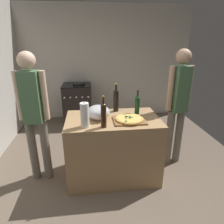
{
  "coord_description": "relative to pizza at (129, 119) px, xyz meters",
  "views": [
    {
      "loc": [
        -0.3,
        -1.59,
        1.85
      ],
      "look_at": [
        -0.01,
        0.86,
        0.93
      ],
      "focal_mm": 31.43,
      "sensor_mm": 36.0,
      "label": 1
    }
  ],
  "objects": [
    {
      "name": "counter",
      "position": [
        -0.19,
        0.11,
        -0.47
      ],
      "size": [
        1.22,
        0.74,
        0.88
      ],
      "primitive_type": "cube",
      "color": "tan",
      "rests_on": "ground_plane"
    },
    {
      "name": "person_in_red",
      "position": [
        0.78,
        0.33,
        0.1
      ],
      "size": [
        0.38,
        0.24,
        1.74
      ],
      "color": "slate",
      "rests_on": "ground_plane"
    },
    {
      "name": "pizza",
      "position": [
        0.0,
        0.0,
        0.0
      ],
      "size": [
        0.36,
        0.36,
        0.03
      ],
      "color": "tan",
      "rests_on": "cutting_board"
    },
    {
      "name": "mixing_bowl",
      "position": [
        -0.38,
        0.12,
        0.06
      ],
      "size": [
        0.3,
        0.3,
        0.18
      ],
      "color": "#B2B2B7",
      "rests_on": "counter"
    },
    {
      "name": "paper_towel_roll",
      "position": [
        -0.55,
        -0.11,
        0.12
      ],
      "size": [
        0.1,
        0.1,
        0.3
      ],
      "color": "white",
      "rests_on": "counter"
    },
    {
      "name": "ground_plane",
      "position": [
        -0.19,
        0.92,
        -0.92
      ],
      "size": [
        4.26,
        3.74,
        0.02
      ],
      "primitive_type": "cube",
      "color": "#6B5B4C"
    },
    {
      "name": "wine_bottle_dark",
      "position": [
        0.15,
        0.22,
        0.11
      ],
      "size": [
        0.07,
        0.07,
        0.33
      ],
      "color": "#143819",
      "rests_on": "counter"
    },
    {
      "name": "wine_bottle_amber",
      "position": [
        -0.34,
        -0.15,
        0.13
      ],
      "size": [
        0.07,
        0.07,
        0.38
      ],
      "color": "#331E0F",
      "rests_on": "counter"
    },
    {
      "name": "wine_bottle_clear",
      "position": [
        -0.12,
        0.39,
        0.14
      ],
      "size": [
        0.07,
        0.07,
        0.4
      ],
      "color": "black",
      "rests_on": "counter"
    },
    {
      "name": "stove",
      "position": [
        -0.77,
        2.14,
        -0.46
      ],
      "size": [
        0.63,
        0.59,
        0.94
      ],
      "color": "black",
      "rests_on": "ground_plane"
    },
    {
      "name": "person_in_stripes",
      "position": [
        -1.19,
        0.17,
        0.09
      ],
      "size": [
        0.39,
        0.21,
        1.73
      ],
      "color": "slate",
      "rests_on": "ground_plane"
    },
    {
      "name": "kitchen_wall_rear",
      "position": [
        -0.19,
        2.54,
        0.39
      ],
      "size": [
        4.26,
        0.1,
        2.6
      ],
      "primitive_type": "cube",
      "color": "beige",
      "rests_on": "ground_plane"
    },
    {
      "name": "cutting_board",
      "position": [
        0.0,
        -0.0,
        -0.02
      ],
      "size": [
        0.4,
        0.32,
        0.02
      ],
      "primitive_type": "cube",
      "color": "olive",
      "rests_on": "counter"
    }
  ]
}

